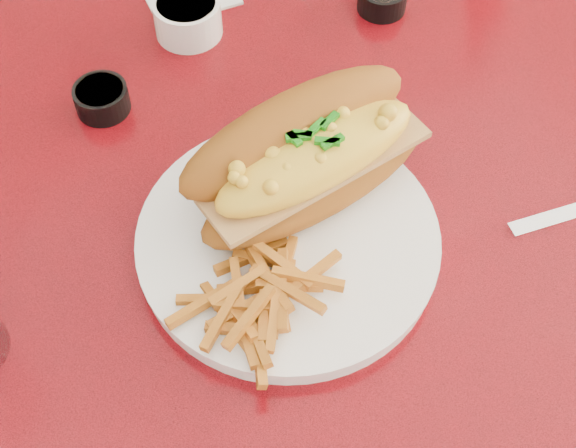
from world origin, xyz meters
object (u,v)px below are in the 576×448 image
object	(u,v)px
diner_table	(322,236)
dinner_plate	(288,241)
gravy_ramekin	(188,17)
fork	(320,175)
booth_bench_far	(182,18)
sauce_cup_left	(101,98)
mac_hoagie	(308,155)

from	to	relation	value
diner_table	dinner_plate	bearing A→B (deg)	-127.00
gravy_ramekin	fork	bearing A→B (deg)	-76.17
dinner_plate	fork	bearing A→B (deg)	47.46
booth_bench_far	dinner_plate	size ratio (longest dim) A/B	3.34
fork	sauce_cup_left	xyz separation A→B (m)	(-0.18, 0.18, -0.00)
diner_table	mac_hoagie	bearing A→B (deg)	-127.61
diner_table	booth_bench_far	world-z (taller)	booth_bench_far
diner_table	booth_bench_far	xyz separation A→B (m)	(0.00, 0.81, -0.32)
gravy_ramekin	mac_hoagie	bearing A→B (deg)	-80.01
booth_bench_far	fork	world-z (taller)	booth_bench_far
mac_hoagie	gravy_ramekin	xyz separation A→B (m)	(-0.05, 0.27, -0.04)
mac_hoagie	fork	world-z (taller)	mac_hoagie
mac_hoagie	booth_bench_far	bearing A→B (deg)	71.41
mac_hoagie	sauce_cup_left	distance (m)	0.25
dinner_plate	mac_hoagie	world-z (taller)	mac_hoagie
booth_bench_far	fork	bearing A→B (deg)	-91.64
diner_table	fork	xyz separation A→B (m)	(-0.02, -0.05, 0.18)
gravy_ramekin	dinner_plate	bearing A→B (deg)	-87.97
diner_table	sauce_cup_left	world-z (taller)	sauce_cup_left
gravy_ramekin	sauce_cup_left	distance (m)	0.15
mac_hoagie	sauce_cup_left	bearing A→B (deg)	116.06
mac_hoagie	fork	xyz separation A→B (m)	(0.02, 0.01, -0.05)
dinner_plate	gravy_ramekin	size ratio (longest dim) A/B	4.19
diner_table	booth_bench_far	bearing A→B (deg)	90.00
booth_bench_far	dinner_plate	bearing A→B (deg)	-94.89
booth_bench_far	mac_hoagie	size ratio (longest dim) A/B	4.41
fork	diner_table	bearing A→B (deg)	-40.66
mac_hoagie	fork	size ratio (longest dim) A/B	1.62
booth_bench_far	mac_hoagie	world-z (taller)	same
dinner_plate	gravy_ramekin	distance (m)	0.32
mac_hoagie	sauce_cup_left	size ratio (longest dim) A/B	4.60
diner_table	sauce_cup_left	bearing A→B (deg)	147.65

